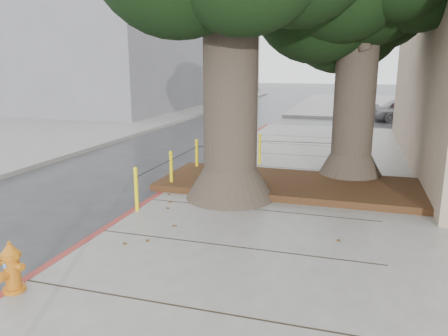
# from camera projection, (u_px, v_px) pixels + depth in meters

# --- Properties ---
(ground) EXTENTS (140.00, 140.00, 0.00)m
(ground) POSITION_uv_depth(u_px,v_px,m) (203.00, 251.00, 7.55)
(ground) COLOR #28282B
(ground) RESTS_ON ground
(sidewalk_far) EXTENTS (16.00, 20.00, 0.15)m
(sidewalk_far) POSITION_uv_depth(u_px,v_px,m) (406.00, 105.00, 33.75)
(sidewalk_far) COLOR slate
(sidewalk_far) RESTS_ON ground
(curb_red) EXTENTS (0.14, 26.00, 0.16)m
(curb_red) POSITION_uv_depth(u_px,v_px,m) (160.00, 196.00, 10.42)
(curb_red) COLOR maroon
(curb_red) RESTS_ON ground
(planter_bed) EXTENTS (6.40, 2.60, 0.16)m
(planter_bed) POSITION_uv_depth(u_px,v_px,m) (290.00, 184.00, 10.87)
(planter_bed) COLOR black
(planter_bed) RESTS_ON sidewalk_main
(building_far_grey) EXTENTS (12.00, 16.00, 12.00)m
(building_far_grey) POSITION_uv_depth(u_px,v_px,m) (107.00, 23.00, 30.89)
(building_far_grey) COLOR slate
(building_far_grey) RESTS_ON ground
(building_far_white) EXTENTS (12.00, 18.00, 15.00)m
(building_far_white) POSITION_uv_depth(u_px,v_px,m) (195.00, 27.00, 52.52)
(building_far_white) COLOR silver
(building_far_white) RESTS_ON ground
(bollard_ring) EXTENTS (3.79, 5.39, 0.95)m
(bollard_ring) POSITION_uv_depth(u_px,v_px,m) (227.00, 159.00, 11.71)
(bollard_ring) COLOR yellow
(bollard_ring) RESTS_ON sidewalk_main
(fire_hydrant) EXTENTS (0.38, 0.36, 0.72)m
(fire_hydrant) POSITION_uv_depth(u_px,v_px,m) (12.00, 267.00, 5.84)
(fire_hydrant) COLOR orange
(fire_hydrant) RESTS_ON sidewalk_main
(car_silver) EXTENTS (3.95, 1.63, 1.34)m
(car_silver) POSITION_uv_depth(u_px,v_px,m) (410.00, 110.00, 24.28)
(car_silver) COLOR #98989C
(car_silver) RESTS_ON ground
(car_dark) EXTENTS (1.88, 3.85, 1.08)m
(car_dark) POSITION_uv_depth(u_px,v_px,m) (126.00, 104.00, 29.19)
(car_dark) COLOR black
(car_dark) RESTS_ON ground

